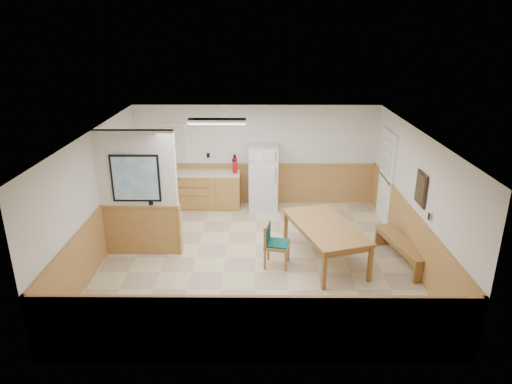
{
  "coord_description": "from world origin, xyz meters",
  "views": [
    {
      "loc": [
        0.07,
        -7.98,
        4.3
      ],
      "look_at": [
        0.01,
        0.4,
        1.22
      ],
      "focal_mm": 32.0,
      "sensor_mm": 36.0,
      "label": 1
    }
  ],
  "objects_px": {
    "dining_table": "(325,229)",
    "soap_bottle": "(165,168)",
    "dining_bench": "(402,246)",
    "refrigerator": "(263,177)",
    "dining_chair": "(272,241)",
    "fire_extinguisher": "(235,165)"
  },
  "relations": [
    {
      "from": "dining_table",
      "to": "dining_bench",
      "type": "bearing_deg",
      "value": -19.02
    },
    {
      "from": "refrigerator",
      "to": "dining_bench",
      "type": "xyz_separation_m",
      "value": [
        2.62,
        -2.79,
        -0.45
      ]
    },
    {
      "from": "dining_chair",
      "to": "fire_extinguisher",
      "type": "xyz_separation_m",
      "value": [
        -0.84,
        2.93,
        0.61
      ]
    },
    {
      "from": "refrigerator",
      "to": "fire_extinguisher",
      "type": "bearing_deg",
      "value": -179.92
    },
    {
      "from": "dining_table",
      "to": "dining_bench",
      "type": "height_order",
      "value": "dining_table"
    },
    {
      "from": "refrigerator",
      "to": "dining_bench",
      "type": "height_order",
      "value": "refrigerator"
    },
    {
      "from": "dining_table",
      "to": "soap_bottle",
      "type": "bearing_deg",
      "value": 124.65
    },
    {
      "from": "refrigerator",
      "to": "dining_chair",
      "type": "height_order",
      "value": "refrigerator"
    },
    {
      "from": "dining_table",
      "to": "dining_chair",
      "type": "relative_size",
      "value": 2.6
    },
    {
      "from": "dining_chair",
      "to": "soap_bottle",
      "type": "distance_m",
      "value": 3.95
    },
    {
      "from": "dining_bench",
      "to": "fire_extinguisher",
      "type": "distance_m",
      "value": 4.41
    },
    {
      "from": "fire_extinguisher",
      "to": "soap_bottle",
      "type": "xyz_separation_m",
      "value": [
        -1.71,
        0.04,
        -0.09
      ]
    },
    {
      "from": "fire_extinguisher",
      "to": "soap_bottle",
      "type": "height_order",
      "value": "fire_extinguisher"
    },
    {
      "from": "refrigerator",
      "to": "fire_extinguisher",
      "type": "distance_m",
      "value": 0.76
    },
    {
      "from": "dining_table",
      "to": "fire_extinguisher",
      "type": "relative_size",
      "value": 4.75
    },
    {
      "from": "soap_bottle",
      "to": "dining_bench",
      "type": "bearing_deg",
      "value": -29.41
    },
    {
      "from": "refrigerator",
      "to": "dining_bench",
      "type": "relative_size",
      "value": 0.96
    },
    {
      "from": "refrigerator",
      "to": "dining_table",
      "type": "xyz_separation_m",
      "value": [
        1.15,
        -2.74,
        -0.13
      ]
    },
    {
      "from": "dining_bench",
      "to": "dining_chair",
      "type": "relative_size",
      "value": 1.95
    },
    {
      "from": "refrigerator",
      "to": "dining_bench",
      "type": "distance_m",
      "value": 3.85
    },
    {
      "from": "dining_bench",
      "to": "soap_bottle",
      "type": "xyz_separation_m",
      "value": [
        -5.03,
        2.84,
        0.67
      ]
    },
    {
      "from": "dining_bench",
      "to": "soap_bottle",
      "type": "distance_m",
      "value": 5.82
    }
  ]
}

